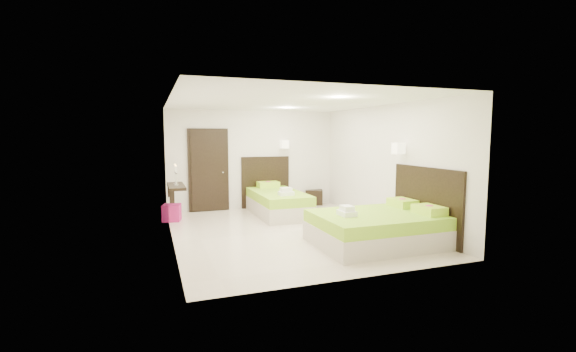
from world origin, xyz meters
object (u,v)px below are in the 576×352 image
object	(u,v)px
bed_double	(380,226)
nightstand	(314,197)
ottoman	(172,213)
bed_single	(277,201)

from	to	relation	value
bed_double	nightstand	bearing A→B (deg)	83.28
nightstand	ottoman	world-z (taller)	nightstand
ottoman	bed_double	bearing A→B (deg)	-43.37
bed_single	nightstand	distance (m)	1.70
ottoman	bed_single	bearing A→B (deg)	-2.12
bed_double	nightstand	world-z (taller)	bed_double
bed_double	ottoman	bearing A→B (deg)	136.63
bed_double	nightstand	distance (m)	4.12
bed_single	nightstand	bearing A→B (deg)	34.08
bed_single	ottoman	world-z (taller)	bed_single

